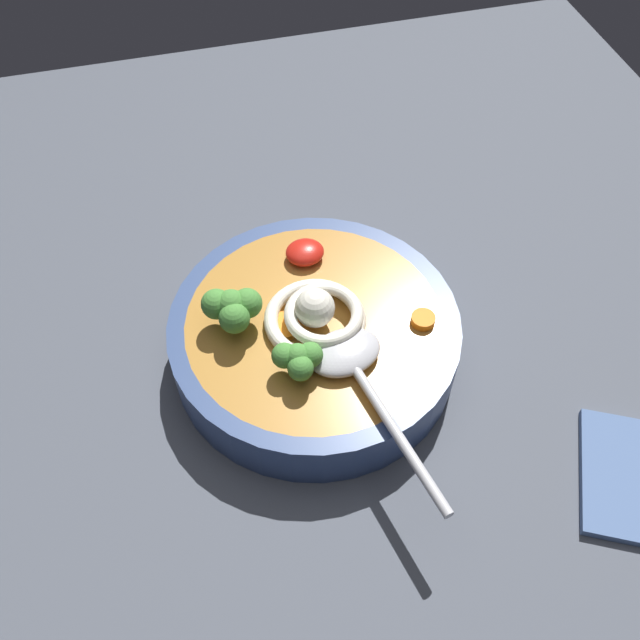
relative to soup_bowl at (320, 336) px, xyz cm
name	(u,v)px	position (x,y,z in cm)	size (l,w,h in cm)	color
table_slab	(313,360)	(-0.50, 0.82, -4.65)	(100.68, 100.68, 4.31)	#474C56
soup_bowl	(320,336)	(0.00, 0.00, 0.00)	(24.56, 24.56, 4.82)	#334775
noodle_pile	(318,315)	(-0.24, -0.35, 3.50)	(9.30, 9.12, 3.74)	silver
soup_spoon	(353,365)	(1.19, -5.56, 3.13)	(6.92, 17.53, 1.60)	#B7B7BC
chili_sauce_dollop	(305,252)	(0.47, 7.09, 3.10)	(3.44, 3.10, 1.55)	red
broccoli_floret_near_spoon	(232,308)	(-6.95, 1.17, 4.76)	(4.91, 4.23, 3.88)	#7A9E60
broccoli_floret_left	(298,359)	(-2.96, -4.66, 4.30)	(3.98, 3.42, 3.15)	#7A9E60
carrot_slice_center	(423,320)	(8.20, -2.40, 2.68)	(2.01, 2.01, 0.71)	orange
carrot_slice_front	(283,326)	(-3.15, -0.05, 2.59)	(2.76, 2.76, 0.52)	orange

